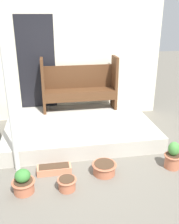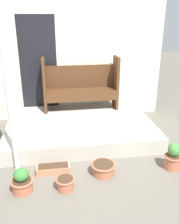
% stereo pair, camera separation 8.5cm
% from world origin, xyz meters
% --- Properties ---
extents(ground_plane, '(24.00, 24.00, 0.00)m').
position_xyz_m(ground_plane, '(0.00, 0.00, 0.00)').
color(ground_plane, '#666056').
extents(porch_slab, '(2.86, 2.01, 0.29)m').
position_xyz_m(porch_slab, '(-0.05, 1.01, 0.15)').
color(porch_slab, '#B7B2A5').
rests_on(porch_slab, ground_plane).
extents(house_wall, '(4.06, 0.08, 2.60)m').
position_xyz_m(house_wall, '(-0.09, 2.04, 1.30)').
color(house_wall, beige).
rests_on(house_wall, ground_plane).
extents(support_post, '(0.08, 0.08, 2.34)m').
position_xyz_m(support_post, '(-1.17, -0.07, 1.17)').
color(support_post, silver).
rests_on(support_post, ground_plane).
extents(bench, '(1.63, 0.41, 1.16)m').
position_xyz_m(bench, '(0.06, 1.71, 0.86)').
color(bench, '#4C2D19').
rests_on(bench, porch_slab).
extents(flower_pot_left, '(0.32, 0.32, 0.35)m').
position_xyz_m(flower_pot_left, '(-1.04, -0.62, 0.15)').
color(flower_pot_left, '#B76647').
rests_on(flower_pot_left, ground_plane).
extents(flower_pot_middle, '(0.28, 0.28, 0.18)m').
position_xyz_m(flower_pot_middle, '(-0.44, -0.67, 0.10)').
color(flower_pot_middle, '#B76647').
rests_on(flower_pot_middle, ground_plane).
extents(flower_pot_right, '(0.38, 0.38, 0.18)m').
position_xyz_m(flower_pot_right, '(0.15, -0.39, 0.10)').
color(flower_pot_right, '#B76647').
rests_on(flower_pot_right, ground_plane).
extents(flower_pot_far_right, '(0.28, 0.28, 0.45)m').
position_xyz_m(flower_pot_far_right, '(1.26, -0.42, 0.20)').
color(flower_pot_far_right, '#B76647').
rests_on(flower_pot_far_right, ground_plane).
extents(planter_box_rect, '(0.52, 0.20, 0.12)m').
position_xyz_m(planter_box_rect, '(-0.61, -0.24, 0.06)').
color(planter_box_rect, tan).
rests_on(planter_box_rect, ground_plane).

